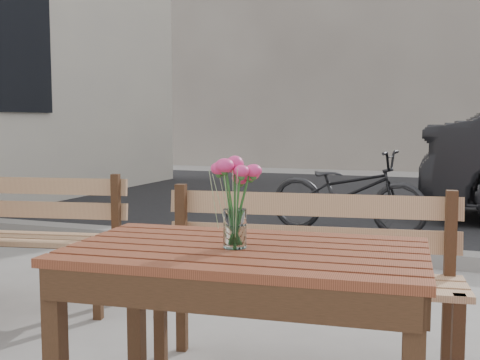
# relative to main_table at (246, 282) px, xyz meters

# --- Properties ---
(street) EXTENTS (30.00, 8.12, 0.12)m
(street) POSITION_rel_main_table_xyz_m (0.12, 5.24, -0.60)
(street) COLOR black
(street) RESTS_ON ground
(backdrop_buildings) EXTENTS (15.50, 4.00, 8.00)m
(backdrop_buildings) POSITION_rel_main_table_xyz_m (0.29, 14.57, 2.98)
(backdrop_buildings) COLOR gray
(backdrop_buildings) RESTS_ON ground
(main_table) EXTENTS (1.27, 0.81, 0.75)m
(main_table) POSITION_rel_main_table_xyz_m (0.00, 0.00, 0.00)
(main_table) COLOR #582A17
(main_table) RESTS_ON ground
(main_bench) EXTENTS (1.47, 0.62, 0.88)m
(main_bench) POSITION_rel_main_table_xyz_m (0.02, 0.83, -0.09)
(main_bench) COLOR #A37654
(main_bench) RESTS_ON ground
(main_vase) EXTENTS (0.17, 0.17, 0.31)m
(main_vase) POSITION_rel_main_table_xyz_m (-0.03, -0.02, 0.32)
(main_vase) COLOR white
(main_vase) RESTS_ON main_table
(second_bench) EXTENTS (1.44, 0.66, 0.86)m
(second_bench) POSITION_rel_main_table_xyz_m (-1.99, 1.20, -0.10)
(second_bench) COLOR #A37654
(second_bench) RESTS_ON ground
(bicycle) EXTENTS (1.75, 0.80, 0.88)m
(bicycle) POSITION_rel_main_table_xyz_m (-0.43, 4.37, -0.18)
(bicycle) COLOR black
(bicycle) RESTS_ON ground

